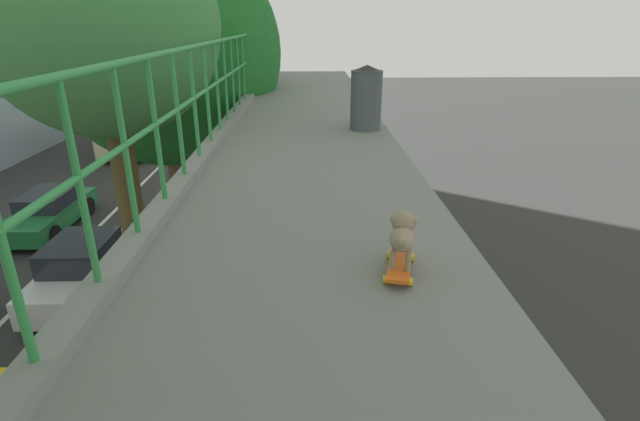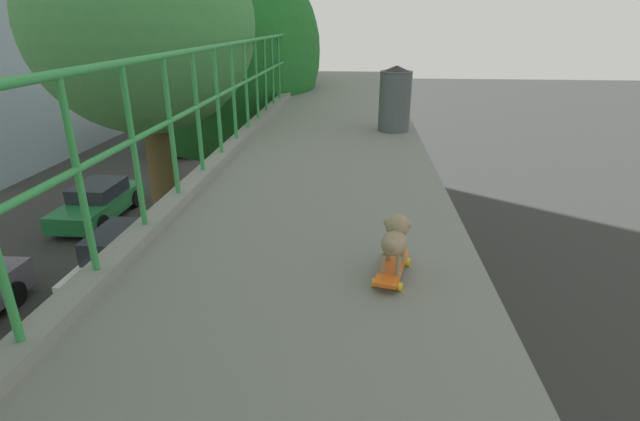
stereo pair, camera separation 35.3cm
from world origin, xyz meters
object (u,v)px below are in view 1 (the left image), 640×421
object	(u,v)px
litter_bin	(366,97)
small_dog	(403,233)
car_white_fifth	(86,268)
city_bus	(152,110)
car_green_sixth	(48,212)
toy_skateboard	(400,264)

from	to	relation	value
litter_bin	small_dog	bearing A→B (deg)	-93.49
car_white_fifth	small_dog	distance (m)	11.45
small_dog	car_white_fifth	bearing A→B (deg)	128.12
city_bus	litter_bin	bearing A→B (deg)	-64.53
car_green_sixth	toy_skateboard	size ratio (longest dim) A/B	7.73
car_green_sixth	city_bus	xyz separation A→B (m)	(-0.42, 13.51, 1.10)
city_bus	litter_bin	world-z (taller)	litter_bin
car_white_fifth	city_bus	xyz separation A→B (m)	(-3.53, 17.74, 0.99)
car_white_fifth	car_green_sixth	bearing A→B (deg)	126.34
city_bus	toy_skateboard	size ratio (longest dim) A/B	21.74
city_bus	toy_skateboard	xyz separation A→B (m)	(9.97, -25.97, 3.48)
litter_bin	car_green_sixth	bearing A→B (deg)	140.86
car_white_fifth	car_green_sixth	xyz separation A→B (m)	(-3.11, 4.22, -0.10)
car_green_sixth	litter_bin	world-z (taller)	litter_bin
car_green_sixth	city_bus	bearing A→B (deg)	91.77
toy_skateboard	litter_bin	xyz separation A→B (m)	(0.28, 4.46, 0.43)
car_green_sixth	toy_skateboard	bearing A→B (deg)	-52.54
city_bus	small_dog	world-z (taller)	small_dog
small_dog	litter_bin	bearing A→B (deg)	86.51
car_green_sixth	litter_bin	xyz separation A→B (m)	(9.83, -8.00, 5.01)
litter_bin	city_bus	bearing A→B (deg)	115.47
small_dog	litter_bin	distance (m)	4.46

